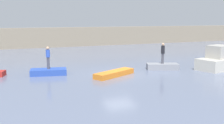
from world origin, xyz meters
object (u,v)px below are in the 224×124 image
at_px(rowboat_orange, 114,74).
at_px(rowboat_grey, 162,66).
at_px(person_blue_shirt, 48,56).
at_px(motorboat, 223,61).
at_px(person_dark_shirt, 163,52).
at_px(rowboat_blue, 49,72).

relative_size(rowboat_orange, rowboat_grey, 1.41).
relative_size(rowboat_orange, person_blue_shirt, 2.14).
relative_size(motorboat, person_blue_shirt, 3.29).
height_order(person_blue_shirt, person_dark_shirt, person_dark_shirt).
distance_m(rowboat_grey, person_blue_shirt, 9.87).
distance_m(motorboat, rowboat_grey, 5.49).
xyz_separation_m(rowboat_blue, person_dark_shirt, (9.67, -1.55, 1.31)).
xyz_separation_m(rowboat_grey, person_blue_shirt, (-9.67, 1.55, 1.23)).
relative_size(rowboat_grey, person_blue_shirt, 1.52).
distance_m(rowboat_orange, person_dark_shirt, 5.29).
bearing_deg(person_blue_shirt, rowboat_blue, 0.00).
bearing_deg(rowboat_grey, person_blue_shirt, -166.93).
relative_size(motorboat, rowboat_orange, 1.54).
bearing_deg(rowboat_orange, person_blue_shirt, 124.60).
bearing_deg(rowboat_orange, person_dark_shirt, -16.23).
distance_m(person_blue_shirt, person_dark_shirt, 9.79).
xyz_separation_m(motorboat, rowboat_orange, (-10.22, 0.76, -0.52)).
distance_m(motorboat, person_dark_shirt, 5.53).
relative_size(motorboat, person_dark_shirt, 3.24).
distance_m(rowboat_grey, person_dark_shirt, 1.29).
bearing_deg(rowboat_orange, motorboat, -31.28).
xyz_separation_m(rowboat_blue, rowboat_grey, (9.67, -1.55, 0.02)).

